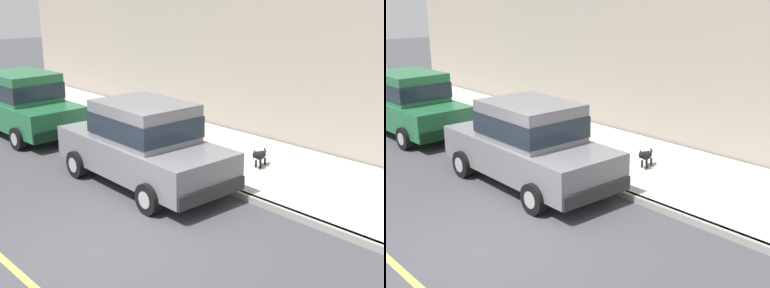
# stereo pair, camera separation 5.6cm
# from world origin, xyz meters

# --- Properties ---
(ground_plane) EXTENTS (80.00, 80.00, 0.00)m
(ground_plane) POSITION_xyz_m (0.00, 0.00, 0.00)
(ground_plane) COLOR #424247
(curb) EXTENTS (0.16, 64.00, 0.14)m
(curb) POSITION_xyz_m (3.20, 0.00, 0.07)
(curb) COLOR gray
(curb) RESTS_ON ground
(sidewalk) EXTENTS (3.60, 64.00, 0.14)m
(sidewalk) POSITION_xyz_m (5.00, 0.00, 0.07)
(sidewalk) COLOR #B7B5AD
(sidewalk) RESTS_ON ground
(lane_centre_line) EXTENTS (0.12, 57.60, 0.01)m
(lane_centre_line) POSITION_xyz_m (-1.60, 0.00, 0.00)
(lane_centre_line) COLOR #E0D64C
(lane_centre_line) RESTS_ON ground
(car_grey_sedan) EXTENTS (2.10, 4.63, 1.92)m
(car_grey_sedan) POSITION_xyz_m (2.19, 1.77, 0.98)
(car_grey_sedan) COLOR slate
(car_grey_sedan) RESTS_ON ground
(car_green_sedan) EXTENTS (2.13, 4.65, 1.92)m
(car_green_sedan) POSITION_xyz_m (2.10, 7.61, 0.98)
(car_green_sedan) COLOR #23663D
(car_green_sedan) RESTS_ON ground
(dog_black) EXTENTS (0.74, 0.33, 0.49)m
(dog_black) POSITION_xyz_m (4.72, 0.50, 0.43)
(dog_black) COLOR black
(dog_black) RESTS_ON sidewalk
(fire_hydrant) EXTENTS (0.34, 0.24, 0.72)m
(fire_hydrant) POSITION_xyz_m (3.65, 2.58, 0.48)
(fire_hydrant) COLOR red
(fire_hydrant) RESTS_ON sidewalk
(building_facade) EXTENTS (0.50, 20.00, 5.11)m
(building_facade) POSITION_xyz_m (7.10, 5.56, 2.56)
(building_facade) COLOR #9E9384
(building_facade) RESTS_ON ground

